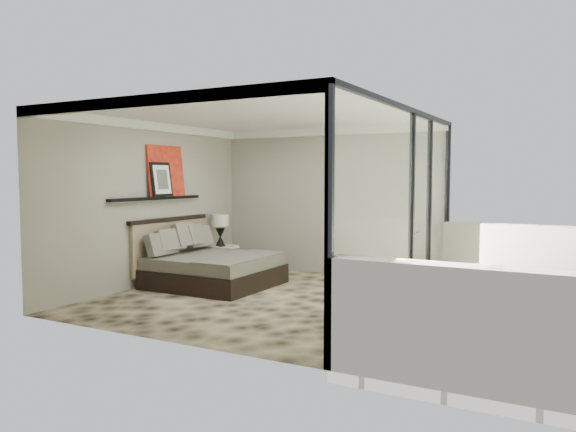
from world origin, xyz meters
The scene contains 14 objects.
floor centered at (0.00, 0.00, 0.00)m, with size 5.00×5.00×0.00m, color black.
ceiling centered at (0.00, 0.00, 2.79)m, with size 4.50×5.00×0.02m, color silver.
back_wall centered at (0.00, 2.49, 1.40)m, with size 4.50×0.02×2.80m, color gray.
left_wall centered at (-2.24, 0.00, 1.40)m, with size 0.02×5.00×2.80m, color gray.
glass_wall centered at (2.25, 0.00, 1.40)m, with size 0.08×5.00×2.80m, color white.
terrace_slab centered at (3.75, 0.00, -0.06)m, with size 3.00×5.00×0.12m, color beige.
picture_ledge centered at (-2.18, 0.10, 1.50)m, with size 0.12×2.20×0.05m, color black.
bed centered at (-1.33, 0.44, 0.32)m, with size 1.98×1.92×1.09m.
nightstand centered at (-1.96, 1.65, 0.27)m, with size 0.54×0.54×0.54m, color black.
table_lamp centered at (-1.95, 1.66, 0.91)m, with size 0.34×0.34×0.62m.
abstract_canvas centered at (-2.19, 0.37, 1.97)m, with size 0.04×0.90×0.90m, color #A0210D.
framed_print centered at (-2.14, 0.18, 1.82)m, with size 0.03×0.50×0.60m, color black.
ottoman centered at (4.05, 1.40, 0.25)m, with size 0.50×0.50×0.50m, color silver.
lounger centered at (2.94, 0.32, 0.19)m, with size 1.00×1.66×0.61m.
Camera 1 is at (4.44, -7.34, 1.87)m, focal length 35.00 mm.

